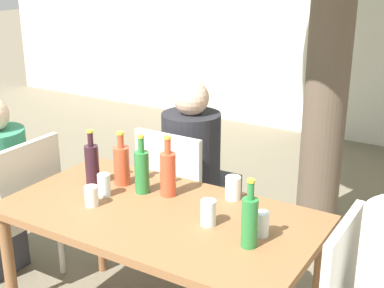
# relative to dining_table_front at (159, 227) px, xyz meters

# --- Properties ---
(cafe_building_wall) EXTENTS (10.00, 0.08, 2.80)m
(cafe_building_wall) POSITION_rel_dining_table_front_xyz_m (0.00, 3.70, 0.75)
(cafe_building_wall) COLOR silver
(cafe_building_wall) RESTS_ON ground_plane
(dining_table_front) EXTENTS (1.50, 0.81, 0.73)m
(dining_table_front) POSITION_rel_dining_table_front_xyz_m (0.00, 0.00, 0.00)
(dining_table_front) COLOR brown
(dining_table_front) RESTS_ON ground_plane
(patio_chair_0) EXTENTS (0.44, 0.44, 0.92)m
(patio_chair_0) POSITION_rel_dining_table_front_xyz_m (-0.98, 0.00, -0.13)
(patio_chair_0) COLOR beige
(patio_chair_0) RESTS_ON ground_plane
(patio_chair_2) EXTENTS (0.44, 0.44, 0.92)m
(patio_chair_2) POSITION_rel_dining_table_front_xyz_m (-0.30, 0.64, -0.13)
(patio_chair_2) COLOR beige
(patio_chair_2) RESTS_ON ground_plane
(person_seated_2) EXTENTS (0.36, 0.58, 1.18)m
(person_seated_2) POSITION_rel_dining_table_front_xyz_m (-0.30, 0.87, -0.12)
(person_seated_2) COLOR #383842
(person_seated_2) RESTS_ON ground_plane
(green_bottle_0) EXTENTS (0.07, 0.07, 0.31)m
(green_bottle_0) POSITION_rel_dining_table_front_xyz_m (-0.20, 0.14, 0.20)
(green_bottle_0) COLOR #287A38
(green_bottle_0) RESTS_ON dining_table_front
(soda_bottle_1) EXTENTS (0.08, 0.08, 0.29)m
(soda_bottle_1) POSITION_rel_dining_table_front_xyz_m (-0.35, 0.17, 0.19)
(soda_bottle_1) COLOR #DB4C2D
(soda_bottle_1) RESTS_ON dining_table_front
(wine_bottle_2) EXTENTS (0.07, 0.07, 0.30)m
(wine_bottle_2) POSITION_rel_dining_table_front_xyz_m (-0.49, 0.09, 0.20)
(wine_bottle_2) COLOR #331923
(wine_bottle_2) RESTS_ON dining_table_front
(green_bottle_3) EXTENTS (0.07, 0.07, 0.30)m
(green_bottle_3) POSITION_rel_dining_table_front_xyz_m (0.50, -0.07, 0.20)
(green_bottle_3) COLOR #287A38
(green_bottle_3) RESTS_ON dining_table_front
(soda_bottle_4) EXTENTS (0.08, 0.08, 0.31)m
(soda_bottle_4) POSITION_rel_dining_table_front_xyz_m (-0.07, 0.18, 0.20)
(soda_bottle_4) COLOR #DB4C2D
(soda_bottle_4) RESTS_ON dining_table_front
(drinking_glass_0) EXTENTS (0.07, 0.07, 0.12)m
(drinking_glass_0) POSITION_rel_dining_table_front_xyz_m (-0.34, 0.01, 0.14)
(drinking_glass_0) COLOR silver
(drinking_glass_0) RESTS_ON dining_table_front
(drinking_glass_1) EXTENTS (0.07, 0.07, 0.10)m
(drinking_glass_1) POSITION_rel_dining_table_front_xyz_m (-0.32, -0.11, 0.13)
(drinking_glass_1) COLOR silver
(drinking_glass_1) RESTS_ON dining_table_front
(drinking_glass_2) EXTENTS (0.08, 0.08, 0.12)m
(drinking_glass_2) POSITION_rel_dining_table_front_xyz_m (0.23, 0.31, 0.14)
(drinking_glass_2) COLOR silver
(drinking_glass_2) RESTS_ON dining_table_front
(drinking_glass_3) EXTENTS (0.07, 0.07, 0.12)m
(drinking_glass_3) POSITION_rel_dining_table_front_xyz_m (0.26, 0.01, 0.14)
(drinking_glass_3) COLOR silver
(drinking_glass_3) RESTS_ON dining_table_front
(drinking_glass_4) EXTENTS (0.06, 0.06, 0.11)m
(drinking_glass_4) POSITION_rel_dining_table_front_xyz_m (0.51, 0.04, 0.14)
(drinking_glass_4) COLOR silver
(drinking_glass_4) RESTS_ON dining_table_front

